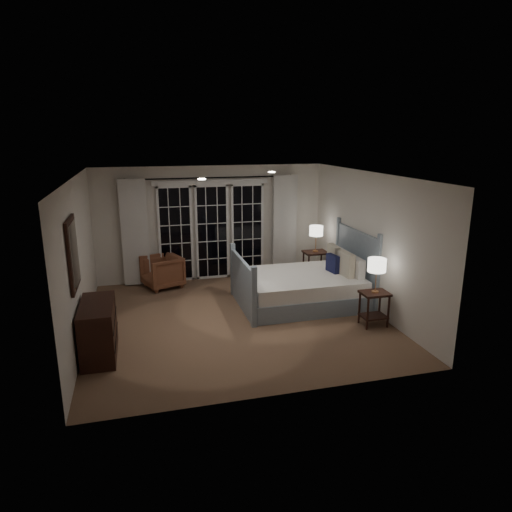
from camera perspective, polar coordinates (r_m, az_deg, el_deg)
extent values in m
plane|color=brown|center=(8.10, -2.42, -7.86)|extent=(5.00, 5.00, 0.00)
plane|color=silver|center=(7.50, -2.63, 10.04)|extent=(5.00, 5.00, 0.00)
cube|color=silver|center=(7.60, -21.27, -0.49)|extent=(0.02, 5.00, 2.50)
cube|color=silver|center=(8.57, 14.04, 1.77)|extent=(0.02, 5.00, 2.50)
cube|color=silver|center=(10.11, -5.56, 4.11)|extent=(5.00, 0.02, 2.50)
cube|color=silver|center=(5.40, 3.19, -5.57)|extent=(5.00, 0.02, 2.50)
cube|color=black|center=(10.02, -10.02, 2.69)|extent=(0.66, 0.02, 2.02)
cube|color=black|center=(10.12, -5.50, 2.96)|extent=(0.66, 0.02, 2.02)
cube|color=black|center=(10.27, -1.09, 3.21)|extent=(0.66, 0.02, 2.02)
cube|color=white|center=(9.93, -5.65, 9.16)|extent=(2.50, 0.04, 0.10)
cylinder|color=black|center=(9.87, -5.61, 9.71)|extent=(3.50, 0.03, 0.03)
cube|color=silver|center=(9.88, -14.92, 2.83)|extent=(0.55, 0.10, 2.25)
cube|color=silver|center=(10.40, 3.59, 3.89)|extent=(0.55, 0.10, 2.25)
cylinder|color=white|center=(8.28, 1.98, 10.44)|extent=(0.12, 0.12, 0.01)
cylinder|color=white|center=(7.00, -6.80, 9.53)|extent=(0.12, 0.12, 0.01)
cube|color=gray|center=(8.80, 5.58, -4.92)|extent=(2.16, 1.68, 0.32)
cube|color=silver|center=(8.71, 5.63, -3.13)|extent=(2.10, 1.62, 0.26)
cube|color=gray|center=(9.09, 12.42, -1.09)|extent=(0.06, 1.68, 1.37)
cube|color=gray|center=(8.39, -1.70, -3.59)|extent=(0.06, 1.68, 0.95)
cube|color=silver|center=(8.70, 12.22, -1.27)|extent=(0.14, 0.60, 0.36)
cube|color=silver|center=(9.26, 10.45, -0.21)|extent=(0.14, 0.60, 0.36)
cube|color=#EFE3C5|center=(8.66, 11.17, -0.99)|extent=(0.16, 0.46, 0.45)
cube|color=#EFE3C5|center=(9.14, 9.66, -0.06)|extent=(0.16, 0.46, 0.45)
cube|color=#16183D|center=(8.86, 9.56, -0.92)|extent=(0.15, 0.35, 0.34)
cube|color=black|center=(7.89, 14.64, -4.53)|extent=(0.45, 0.36, 0.04)
cube|color=black|center=(8.04, 14.45, -7.28)|extent=(0.42, 0.33, 0.03)
cylinder|color=black|center=(7.79, 13.79, -7.03)|extent=(0.04, 0.04, 0.56)
cylinder|color=black|center=(7.97, 16.22, -6.69)|extent=(0.04, 0.04, 0.56)
cylinder|color=black|center=(8.02, 12.80, -6.30)|extent=(0.04, 0.04, 0.56)
cylinder|color=black|center=(8.20, 15.19, -5.99)|extent=(0.04, 0.04, 0.56)
cube|color=black|center=(10.09, 7.44, 0.46)|extent=(0.51, 0.40, 0.04)
cube|color=black|center=(10.21, 7.35, -2.01)|extent=(0.47, 0.36, 0.03)
cylinder|color=black|center=(9.95, 6.59, -1.65)|extent=(0.04, 0.04, 0.63)
cylinder|color=black|center=(10.11, 8.84, -1.46)|extent=(0.04, 0.04, 0.63)
cylinder|color=black|center=(10.24, 5.94, -1.15)|extent=(0.04, 0.04, 0.63)
cylinder|color=black|center=(10.39, 8.13, -0.98)|extent=(0.04, 0.04, 0.63)
cylinder|color=tan|center=(7.88, 14.66, -4.33)|extent=(0.12, 0.12, 0.02)
cylinder|color=tan|center=(7.83, 14.74, -3.08)|extent=(0.02, 0.02, 0.34)
cylinder|color=white|center=(7.75, 14.88, -1.10)|extent=(0.30, 0.30, 0.22)
cylinder|color=tan|center=(10.08, 7.44, 0.62)|extent=(0.12, 0.12, 0.02)
cylinder|color=tan|center=(10.04, 7.48, 1.61)|extent=(0.02, 0.02, 0.33)
cylinder|color=white|center=(9.98, 7.53, 3.15)|extent=(0.30, 0.30, 0.22)
imported|color=brown|center=(9.82, -11.65, -1.93)|extent=(0.95, 0.94, 0.68)
cube|color=black|center=(7.09, -19.09, -8.69)|extent=(0.47, 1.12, 0.79)
cube|color=black|center=(7.12, -17.06, -9.59)|extent=(0.01, 1.10, 0.01)
cube|color=black|center=(7.02, -17.23, -7.64)|extent=(0.01, 1.10, 0.01)
cube|color=black|center=(6.75, -21.94, 0.23)|extent=(0.04, 0.85, 1.00)
cube|color=white|center=(6.75, -21.73, 0.25)|extent=(0.01, 0.73, 0.88)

